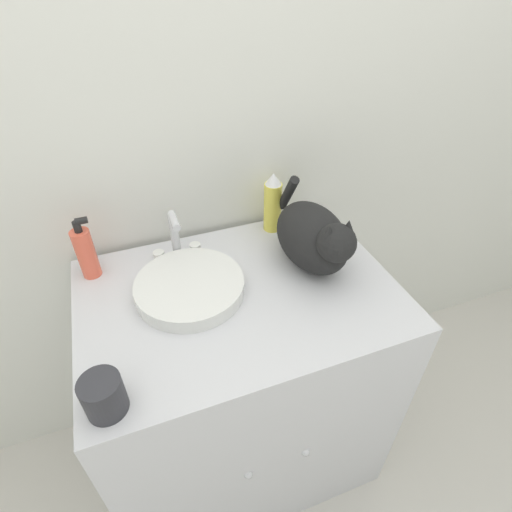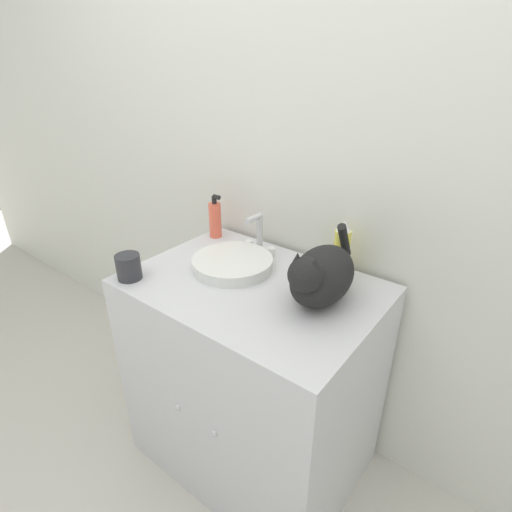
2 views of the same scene
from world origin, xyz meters
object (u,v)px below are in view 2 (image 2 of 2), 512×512
object	(u,v)px
soap_bottle	(215,219)
spray_bottle	(342,248)
cup	(129,267)
cat	(321,275)

from	to	relation	value
soap_bottle	spray_bottle	size ratio (longest dim) A/B	0.94
soap_bottle	cup	xyz separation A→B (m)	(0.01, -0.44, -0.03)
cat	soap_bottle	bearing A→B (deg)	-109.65
cup	spray_bottle	bearing A→B (deg)	40.77
cat	cup	size ratio (longest dim) A/B	4.15
cat	cup	xyz separation A→B (m)	(-0.59, -0.26, -0.05)
cat	soap_bottle	xyz separation A→B (m)	(-0.59, 0.18, -0.02)
cat	cup	distance (m)	0.65
cup	cat	bearing A→B (deg)	24.32
cat	spray_bottle	xyz separation A→B (m)	(-0.04, 0.21, -0.00)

